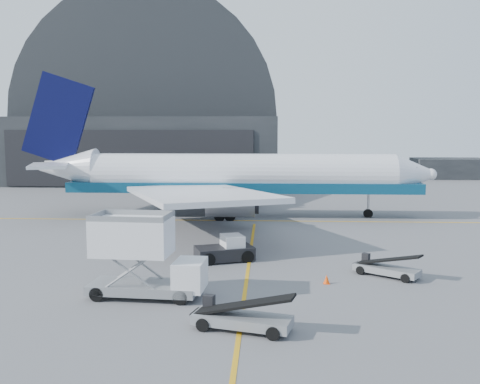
# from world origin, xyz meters

# --- Properties ---
(ground) EXTENTS (200.00, 200.00, 0.00)m
(ground) POSITION_xyz_m (0.00, 0.00, 0.00)
(ground) COLOR #565659
(ground) RESTS_ON ground
(taxi_lines) EXTENTS (80.00, 42.12, 0.02)m
(taxi_lines) POSITION_xyz_m (0.00, 12.67, 0.01)
(taxi_lines) COLOR orange
(taxi_lines) RESTS_ON ground
(hangar) EXTENTS (50.00, 28.30, 28.00)m
(hangar) POSITION_xyz_m (-22.00, 64.95, 9.54)
(hangar) COLOR black
(hangar) RESTS_ON ground
(distant_bldg_a) EXTENTS (14.00, 8.00, 4.00)m
(distant_bldg_a) POSITION_xyz_m (38.00, 72.00, 0.00)
(distant_bldg_a) COLOR black
(distant_bldg_a) RESTS_ON ground
(airliner) EXTENTS (47.24, 45.80, 16.58)m
(airliner) POSITION_xyz_m (-3.32, 22.95, 4.64)
(airliner) COLOR white
(airliner) RESTS_ON ground
(catering_truck) EXTENTS (7.07, 3.08, 4.75)m
(catering_truck) POSITION_xyz_m (-6.04, -6.83, 2.40)
(catering_truck) COLOR gray
(catering_truck) RESTS_ON ground
(pushback_tug) EXTENTS (4.84, 3.73, 1.98)m
(pushback_tug) POSITION_xyz_m (-1.78, 2.32, 0.75)
(pushback_tug) COLOR black
(pushback_tug) RESTS_ON ground
(belt_loader_a) EXTENTS (5.38, 2.93, 2.01)m
(belt_loader_a) POSITION_xyz_m (0.08, -11.74, 0.62)
(belt_loader_a) COLOR gray
(belt_loader_a) RESTS_ON ground
(belt_loader_b) EXTENTS (4.43, 3.74, 1.78)m
(belt_loader_b) POSITION_xyz_m (9.47, -1.47, 0.55)
(belt_loader_b) COLOR gray
(belt_loader_b) RESTS_ON ground
(traffic_cone) EXTENTS (0.41, 0.41, 0.59)m
(traffic_cone) POSITION_xyz_m (5.23, -3.50, 0.28)
(traffic_cone) COLOR #FF4908
(traffic_cone) RESTS_ON ground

